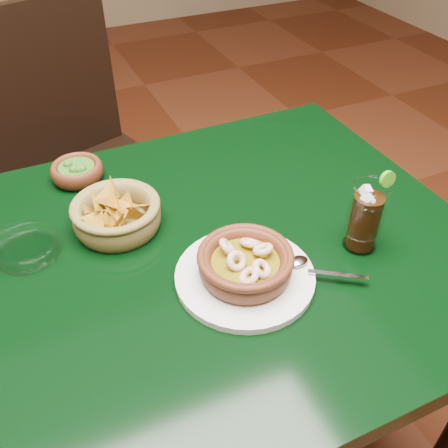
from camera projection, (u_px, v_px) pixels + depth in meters
name	position (u px, v px, depth m)	size (l,w,h in m)	color
dining_table	(150.00, 305.00, 0.91)	(1.20, 0.80, 0.75)	black
dining_chair	(82.00, 164.00, 1.48)	(0.57, 0.57, 0.98)	black
shrimp_plate	(246.00, 266.00, 0.81)	(0.29, 0.23, 0.07)	silver
chip_basket	(117.00, 215.00, 0.91)	(0.20, 0.20, 0.12)	olive
guacamole_ramekin	(77.00, 171.00, 1.04)	(0.13, 0.13, 0.04)	#4B2010
cola_drink	(365.00, 217.00, 0.85)	(0.13, 0.13, 0.15)	white
glass_ashtray	(26.00, 247.00, 0.86)	(0.13, 0.13, 0.03)	white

